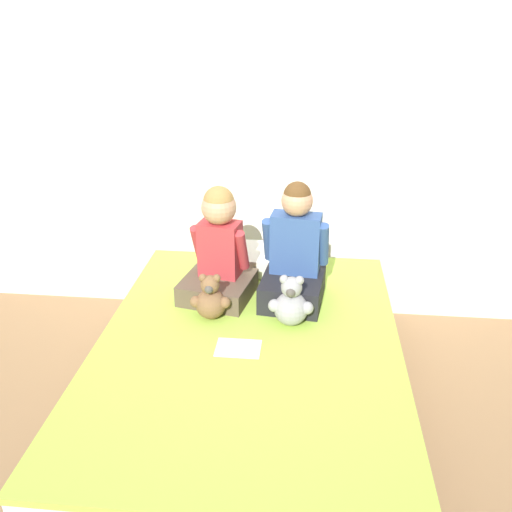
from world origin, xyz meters
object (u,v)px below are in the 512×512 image
(teddy_bear_held_by_left_child, at_px, (211,300))
(child_on_right, at_px, (294,257))
(child_on_left, at_px, (219,252))
(sign_card, at_px, (238,348))
(bed, at_px, (249,380))
(teddy_bear_held_by_right_child, at_px, (291,304))
(pillow_at_headboard, at_px, (263,259))

(teddy_bear_held_by_left_child, bearing_deg, child_on_right, 28.34)
(child_on_left, distance_m, sign_card, 0.59)
(child_on_right, xyz_separation_m, teddy_bear_held_by_left_child, (-0.41, -0.25, -0.14))
(bed, relative_size, teddy_bear_held_by_right_child, 7.35)
(pillow_at_headboard, bearing_deg, teddy_bear_held_by_right_child, -72.66)
(teddy_bear_held_by_right_child, distance_m, pillow_at_headboard, 0.65)
(bed, bearing_deg, child_on_left, 115.06)
(bed, xyz_separation_m, sign_card, (-0.04, -0.06, 0.23))
(child_on_right, relative_size, sign_card, 3.10)
(bed, distance_m, child_on_right, 0.68)
(child_on_right, bearing_deg, sign_card, -108.55)
(child_on_left, distance_m, teddy_bear_held_by_left_child, 0.29)
(teddy_bear_held_by_right_child, bearing_deg, pillow_at_headboard, 109.85)
(teddy_bear_held_by_left_child, distance_m, sign_card, 0.33)
(teddy_bear_held_by_left_child, bearing_deg, child_on_left, 86.00)
(child_on_left, xyz_separation_m, teddy_bear_held_by_right_child, (0.40, -0.27, -0.14))
(child_on_right, height_order, teddy_bear_held_by_left_child, child_on_right)
(bed, distance_m, pillow_at_headboard, 0.85)
(child_on_right, bearing_deg, pillow_at_headboard, 125.56)
(sign_card, bearing_deg, pillow_at_headboard, 87.33)
(pillow_at_headboard, bearing_deg, sign_card, -92.67)
(teddy_bear_held_by_right_child, bearing_deg, sign_card, -131.42)
(pillow_at_headboard, bearing_deg, bed, -90.00)
(teddy_bear_held_by_left_child, distance_m, pillow_at_headboard, 0.64)
(sign_card, bearing_deg, child_on_right, 64.98)
(child_on_left, distance_m, child_on_right, 0.41)
(sign_card, bearing_deg, teddy_bear_held_by_right_child, 46.06)
(bed, height_order, pillow_at_headboard, pillow_at_headboard)
(child_on_left, relative_size, teddy_bear_held_by_left_child, 2.50)
(bed, height_order, child_on_left, child_on_left)
(teddy_bear_held_by_left_child, distance_m, teddy_bear_held_by_right_child, 0.41)
(child_on_left, distance_m, teddy_bear_held_by_right_child, 0.50)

